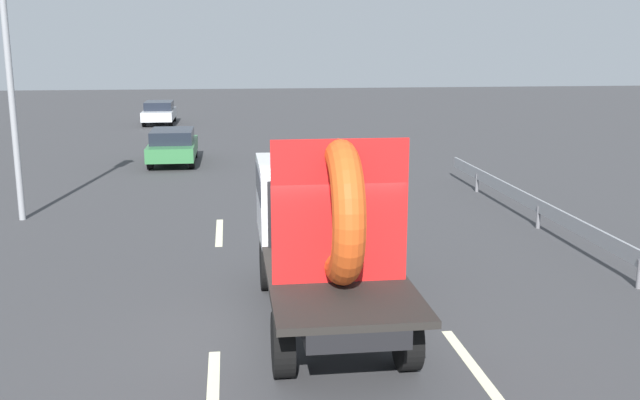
# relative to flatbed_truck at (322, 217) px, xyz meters

# --- Properties ---
(ground_plane) EXTENTS (120.00, 120.00, 0.00)m
(ground_plane) POSITION_rel_flatbed_truck_xyz_m (-0.33, -0.93, -1.55)
(ground_plane) COLOR #38383A
(flatbed_truck) EXTENTS (2.02, 5.62, 3.12)m
(flatbed_truck) POSITION_rel_flatbed_truck_xyz_m (0.00, 0.00, 0.00)
(flatbed_truck) COLOR black
(flatbed_truck) RESTS_ON ground_plane
(distant_sedan) EXTENTS (1.66, 3.87, 1.26)m
(distant_sedan) POSITION_rel_flatbed_truck_xyz_m (-3.56, 15.32, -0.87)
(distant_sedan) COLOR black
(distant_sedan) RESTS_ON ground_plane
(traffic_light) EXTENTS (0.42, 0.36, 6.84)m
(traffic_light) POSITION_rel_flatbed_truck_xyz_m (-6.73, 6.99, 2.83)
(traffic_light) COLOR gray
(traffic_light) RESTS_ON ground_plane
(guardrail) EXTENTS (0.10, 17.53, 0.71)m
(guardrail) POSITION_rel_flatbed_truck_xyz_m (5.85, 2.33, -1.01)
(guardrail) COLOR gray
(guardrail) RESTS_ON ground_plane
(lane_dash_left_near) EXTENTS (0.16, 2.54, 0.01)m
(lane_dash_left_near) POSITION_rel_flatbed_truck_xyz_m (-1.78, -2.95, -1.54)
(lane_dash_left_near) COLOR beige
(lane_dash_left_near) RESTS_ON ground_plane
(lane_dash_left_far) EXTENTS (0.16, 2.49, 0.01)m
(lane_dash_left_far) POSITION_rel_flatbed_truck_xyz_m (-1.78, 5.10, -1.54)
(lane_dash_left_far) COLOR beige
(lane_dash_left_far) RESTS_ON ground_plane
(lane_dash_right_near) EXTENTS (0.16, 2.70, 0.01)m
(lane_dash_right_near) POSITION_rel_flatbed_truck_xyz_m (1.78, -2.71, -1.54)
(lane_dash_right_near) COLOR beige
(lane_dash_right_near) RESTS_ON ground_plane
(lane_dash_right_far) EXTENTS (0.16, 2.32, 0.01)m
(lane_dash_right_far) POSITION_rel_flatbed_truck_xyz_m (1.78, 5.00, -1.54)
(lane_dash_right_far) COLOR beige
(lane_dash_right_far) RESTS_ON ground_plane
(oncoming_car) EXTENTS (1.61, 3.76, 1.23)m
(oncoming_car) POSITION_rel_flatbed_truck_xyz_m (-5.26, 28.82, -0.89)
(oncoming_car) COLOR black
(oncoming_car) RESTS_ON ground_plane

